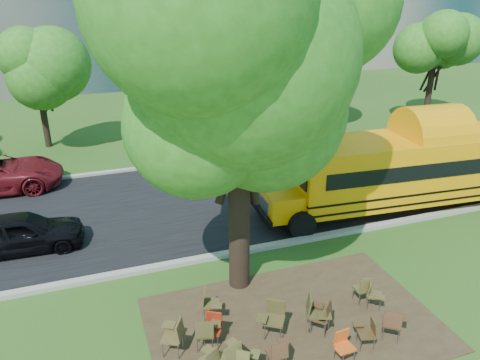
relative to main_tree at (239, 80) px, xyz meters
name	(u,v)px	position (x,y,z in m)	size (l,w,h in m)	color
ground	(248,320)	(-0.29, -1.50, -5.69)	(160.00, 160.00, 0.00)	#224E18
dirt_patch	(293,323)	(0.71, -2.00, -5.67)	(7.00, 4.50, 0.03)	#382819
asphalt_road	(184,204)	(-0.29, 5.50, -5.67)	(80.00, 8.00, 0.04)	black
kerb_near	(214,256)	(-0.29, 1.50, -5.62)	(80.00, 0.25, 0.14)	gray
kerb_far	(164,166)	(-0.29, 9.60, -5.62)	(80.00, 0.25, 0.14)	gray
bg_tree_2	(35,63)	(-5.29, 14.50, -1.47)	(4.80, 4.80, 6.62)	black
bg_tree_3	(299,39)	(7.71, 12.50, -0.66)	(5.60, 5.60, 7.84)	black
bg_tree_4	(436,49)	(15.71, 11.50, -1.35)	(5.00, 5.00, 6.85)	black
main_tree	(239,80)	(0.00, 0.00, 0.00)	(7.20, 7.20, 9.30)	black
school_bus	(423,166)	(7.98, 2.51, -4.09)	(11.41, 3.30, 2.75)	orange
chair_1	(244,359)	(-1.02, -3.18, -5.18)	(0.70, 0.55, 0.82)	brown
chair_2	(231,355)	(-1.27, -3.07, -5.11)	(0.64, 0.71, 0.94)	brown
chair_3	(274,315)	(0.08, -2.21, -5.10)	(0.81, 0.64, 0.95)	#483E1F
chair_4	(278,352)	(-0.25, -3.23, -5.18)	(0.53, 0.48, 0.82)	#4D2F1B
chair_5	(343,344)	(1.20, -3.46, -5.21)	(0.51, 0.50, 0.78)	#CF4D16
chair_6	(368,330)	(1.96, -3.27, -5.20)	(0.47, 0.60, 0.78)	#453118
chair_7	(393,322)	(2.63, -3.28, -5.14)	(0.75, 0.60, 0.88)	#492C1A
chair_8	(175,333)	(-2.23, -2.01, -5.12)	(0.60, 0.76, 0.91)	brown
chair_9	(212,326)	(-1.35, -1.97, -5.18)	(0.68, 0.54, 0.81)	#A42511
chair_10	(209,301)	(-1.19, -1.13, -5.15)	(0.53, 0.68, 0.86)	brown
chair_11	(323,314)	(1.23, -2.49, -5.14)	(0.60, 0.76, 0.89)	#442C18
chair_12	(373,293)	(2.88, -2.10, -5.21)	(0.52, 0.66, 0.77)	#4E4622
chair_13	(364,287)	(2.78, -1.86, -5.19)	(0.53, 0.47, 0.80)	#4C4521
chair_14	(206,331)	(-1.54, -2.14, -5.14)	(0.70, 0.55, 0.89)	#443C1D
chair_15	(315,310)	(1.07, -2.36, -5.10)	(0.61, 0.77, 0.96)	#443C1D
black_car	(21,232)	(-5.77, 3.95, -5.06)	(1.49, 3.70, 1.26)	black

